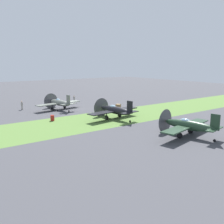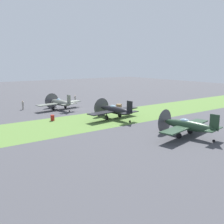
# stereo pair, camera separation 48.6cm
# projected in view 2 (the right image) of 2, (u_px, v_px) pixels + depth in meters

# --- Properties ---
(ground_plane) EXTENTS (160.00, 160.00, 0.00)m
(ground_plane) POSITION_uv_depth(u_px,v_px,m) (72.00, 108.00, 51.00)
(ground_plane) COLOR #424247
(grass_verge) EXTENTS (120.00, 11.00, 0.01)m
(grass_verge) POSITION_uv_depth(u_px,v_px,m) (106.00, 118.00, 41.28)
(grass_verge) COLOR #567A38
(grass_verge) RESTS_ON ground
(airplane_lead) EXTENTS (9.27, 7.36, 3.28)m
(airplane_lead) POSITION_uv_depth(u_px,v_px,m) (60.00, 103.00, 48.82)
(airplane_lead) COLOR slate
(airplane_lead) RESTS_ON ground
(airplane_wingman) EXTENTS (9.78, 7.77, 3.46)m
(airplane_wingman) POSITION_uv_depth(u_px,v_px,m) (115.00, 110.00, 40.74)
(airplane_wingman) COLOR black
(airplane_wingman) RESTS_ON ground
(airplane_trail) EXTENTS (9.63, 7.69, 3.41)m
(airplane_trail) POSITION_uv_depth(u_px,v_px,m) (188.00, 125.00, 31.01)
(airplane_trail) COLOR #233D28
(airplane_trail) RESTS_ON ground
(ground_crew_chief) EXTENTS (0.38, 0.59, 1.73)m
(ground_crew_chief) POSITION_uv_depth(u_px,v_px,m) (75.00, 99.00, 56.80)
(ground_crew_chief) COLOR #9E998E
(ground_crew_chief) RESTS_ON ground
(ground_crew_mechanic) EXTENTS (0.38, 0.61, 1.73)m
(ground_crew_mechanic) POSITION_uv_depth(u_px,v_px,m) (23.00, 105.00, 48.89)
(ground_crew_mechanic) COLOR #9E998E
(ground_crew_mechanic) RESTS_ON ground
(fuel_drum) EXTENTS (0.60, 0.60, 0.90)m
(fuel_drum) POSITION_uv_depth(u_px,v_px,m) (53.00, 118.00, 39.71)
(fuel_drum) COLOR maroon
(fuel_drum) RESTS_ON ground
(supply_crate) EXTENTS (1.24, 1.24, 0.64)m
(supply_crate) POSITION_uv_depth(u_px,v_px,m) (119.00, 106.00, 51.53)
(supply_crate) COLOR olive
(supply_crate) RESTS_ON ground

